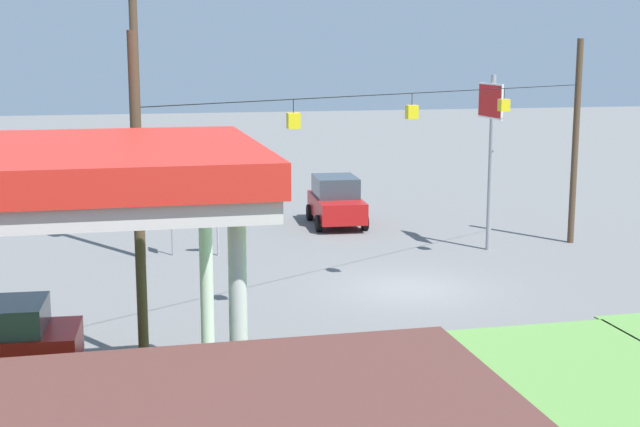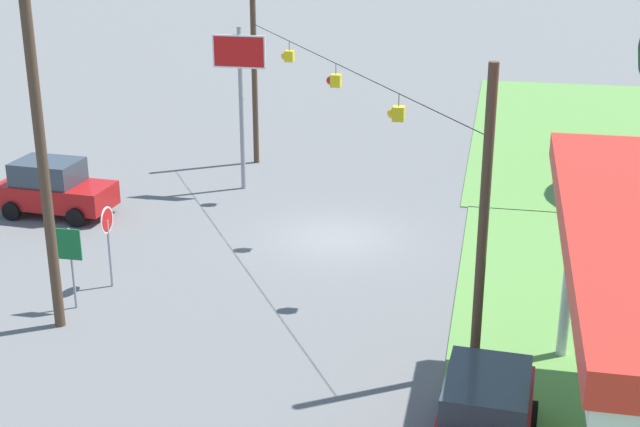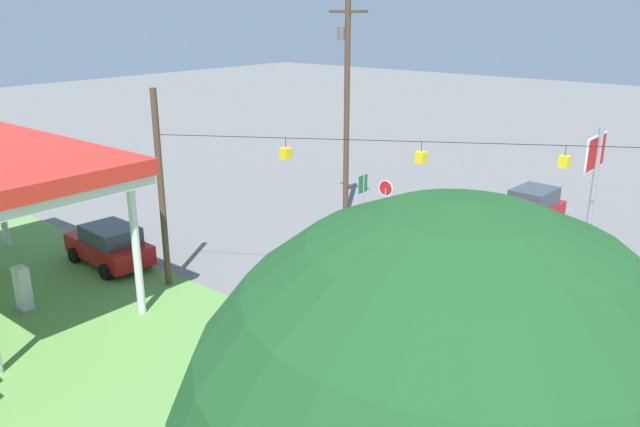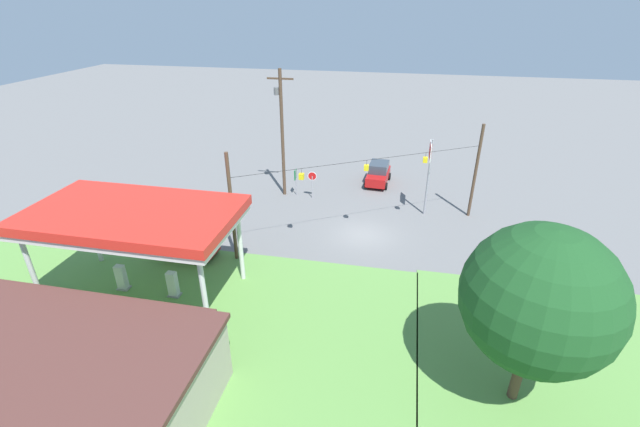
% 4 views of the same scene
% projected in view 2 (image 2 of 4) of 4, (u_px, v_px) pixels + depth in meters
% --- Properties ---
extents(ground_plane, '(160.00, 160.00, 0.00)m').
position_uv_depth(ground_plane, '(335.00, 238.00, 30.24)').
color(ground_plane, slate).
extents(car_at_pumps_front, '(4.34, 2.30, 1.77)m').
position_uv_depth(car_at_pumps_front, '(485.00, 418.00, 18.28)').
color(car_at_pumps_front, '#AD1414').
rests_on(car_at_pumps_front, ground).
extents(car_on_crossroad, '(2.31, 4.23, 2.02)m').
position_uv_depth(car_on_crossroad, '(54.00, 188.00, 32.11)').
color(car_on_crossroad, '#AD1414').
rests_on(car_on_crossroad, ground).
extents(stop_sign_roadside, '(0.80, 0.08, 2.50)m').
position_uv_depth(stop_sign_roadside, '(108.00, 229.00, 25.94)').
color(stop_sign_roadside, '#99999E').
rests_on(stop_sign_roadside, ground).
extents(stop_sign_overhead, '(0.22, 2.06, 6.35)m').
position_uv_depth(stop_sign_overhead, '(240.00, 75.00, 33.71)').
color(stop_sign_overhead, gray).
rests_on(stop_sign_overhead, ground).
extents(route_sign, '(0.10, 0.70, 2.40)m').
position_uv_depth(route_sign, '(70.00, 252.00, 24.57)').
color(route_sign, gray).
rests_on(route_sign, ground).
extents(utility_pole_main, '(2.20, 0.44, 10.99)m').
position_uv_depth(utility_pole_main, '(35.00, 105.00, 22.05)').
color(utility_pole_main, '#4C3828').
rests_on(utility_pole_main, ground).
extents(signal_span_gantry, '(16.48, 10.24, 7.63)m').
position_uv_depth(signal_span_gantry, '(335.00, 120.00, 28.84)').
color(signal_span_gantry, '#4C3828').
rests_on(signal_span_gantry, ground).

